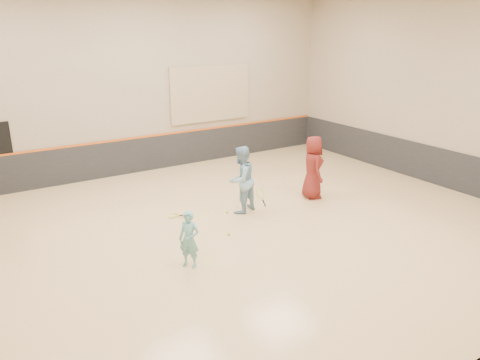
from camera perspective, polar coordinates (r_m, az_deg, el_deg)
room at (r=11.34m, az=-1.23°, el=-2.62°), size 15.04×12.04×6.22m
wainscot_back at (r=16.56m, az=-12.02°, el=3.02°), size 14.90×0.04×1.20m
wainscot_right at (r=16.36m, az=21.76°, el=1.91°), size 0.04×11.90×1.20m
accent_stripe at (r=16.40m, az=-12.15°, el=5.10°), size 14.90×0.03×0.06m
acoustic_panel at (r=17.30m, az=-3.60°, el=10.47°), size 3.20×0.08×2.00m
girl at (r=9.88m, az=-6.22°, el=-7.21°), size 0.51×0.54×1.25m
instructor at (r=12.56m, az=0.13°, el=0.04°), size 1.07×0.95×1.84m
young_man at (r=13.81m, az=8.87°, el=1.55°), size 0.87×1.05×1.85m
held_racket at (r=12.56m, az=2.49°, el=-1.64°), size 0.33×0.33×0.58m
spare_racket at (r=12.67m, az=-8.21°, el=-4.06°), size 0.72×0.72×0.16m
ball_under_racket at (r=11.46m, az=-1.38°, el=-6.61°), size 0.07×0.07×0.07m
ball_in_hand at (r=13.78m, az=10.06°, el=2.81°), size 0.07×0.07×0.07m
ball_beside_spare at (r=12.76m, az=-1.59°, el=-3.92°), size 0.07×0.07×0.07m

